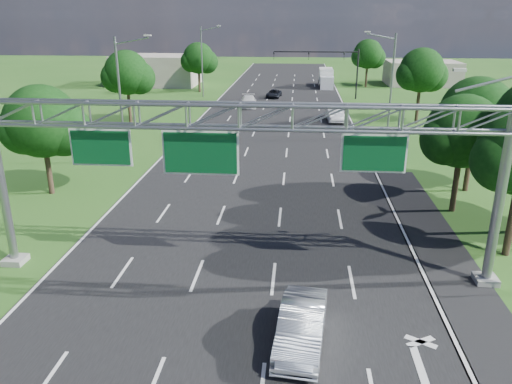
# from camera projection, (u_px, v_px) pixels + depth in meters

# --- Properties ---
(ground) EXTENTS (220.00, 220.00, 0.00)m
(ground) POSITION_uv_depth(u_px,v_px,m) (263.00, 165.00, 40.68)
(ground) COLOR #245419
(ground) RESTS_ON ground
(road) EXTENTS (18.00, 180.00, 0.02)m
(road) POSITION_uv_depth(u_px,v_px,m) (263.00, 165.00, 40.68)
(road) COLOR black
(road) RESTS_ON ground
(road_flare) EXTENTS (3.00, 30.00, 0.02)m
(road_flare) POSITION_uv_depth(u_px,v_px,m) (444.00, 261.00, 24.84)
(road_flare) COLOR black
(road_flare) RESTS_ON ground
(sign_gantry) EXTENTS (23.50, 1.00, 9.56)m
(sign_gantry) POSITION_uv_depth(u_px,v_px,m) (242.00, 130.00, 21.44)
(sign_gantry) COLOR gray
(sign_gantry) RESTS_ON ground
(traffic_signal) EXTENTS (12.21, 0.24, 7.00)m
(traffic_signal) POSITION_uv_depth(u_px,v_px,m) (333.00, 62.00, 71.20)
(traffic_signal) COLOR black
(traffic_signal) RESTS_ON ground
(streetlight_l_near) EXTENTS (2.97, 0.22, 10.16)m
(streetlight_l_near) POSITION_uv_depth(u_px,v_px,m) (122.00, 95.00, 39.71)
(streetlight_l_near) COLOR gray
(streetlight_l_near) RESTS_ON ground
(streetlight_l_far) EXTENTS (2.97, 0.22, 10.16)m
(streetlight_l_far) POSITION_uv_depth(u_px,v_px,m) (203.00, 58.00, 72.56)
(streetlight_l_far) COLOR gray
(streetlight_l_far) RESTS_ON ground
(streetlight_r_mid) EXTENTS (2.97, 0.22, 10.16)m
(streetlight_r_mid) POSITION_uv_depth(u_px,v_px,m) (390.00, 82.00, 47.29)
(streetlight_r_mid) COLOR gray
(streetlight_r_mid) RESTS_ON ground
(tree_verge_la) EXTENTS (5.76, 4.80, 7.40)m
(tree_verge_la) POSITION_uv_depth(u_px,v_px,m) (44.00, 125.00, 32.72)
(tree_verge_la) COLOR #2D2116
(tree_verge_la) RESTS_ON ground
(tree_verge_lb) EXTENTS (5.76, 4.80, 8.06)m
(tree_verge_lb) POSITION_uv_depth(u_px,v_px,m) (128.00, 75.00, 54.25)
(tree_verge_lb) COLOR #2D2116
(tree_verge_lb) RESTS_ON ground
(tree_verge_lc) EXTENTS (5.76, 4.80, 7.62)m
(tree_verge_lc) POSITION_uv_depth(u_px,v_px,m) (199.00, 60.00, 77.62)
(tree_verge_lc) COLOR #2D2116
(tree_verge_lc) RESTS_ON ground
(tree_verge_rd) EXTENTS (5.76, 4.80, 8.28)m
(tree_verge_rd) POSITION_uv_depth(u_px,v_px,m) (422.00, 72.00, 54.43)
(tree_verge_rd) COLOR #2D2116
(tree_verge_rd) RESTS_ON ground
(tree_verge_re) EXTENTS (5.76, 4.80, 7.84)m
(tree_verge_re) POSITION_uv_depth(u_px,v_px,m) (368.00, 55.00, 82.90)
(tree_verge_re) COLOR #2D2116
(tree_verge_re) RESTS_ON ground
(building_left) EXTENTS (14.00, 10.00, 5.00)m
(building_left) POSITION_uv_depth(u_px,v_px,m) (157.00, 70.00, 86.65)
(building_left) COLOR gray
(building_left) RESTS_ON ground
(building_right) EXTENTS (12.00, 9.00, 4.00)m
(building_right) POSITION_uv_depth(u_px,v_px,m) (422.00, 73.00, 86.89)
(building_right) COLOR gray
(building_right) RESTS_ON ground
(silver_sedan) EXTENTS (2.11, 4.80, 1.53)m
(silver_sedan) POSITION_uv_depth(u_px,v_px,m) (301.00, 326.00, 18.37)
(silver_sedan) COLOR silver
(silver_sedan) RESTS_ON ground
(car_queue_a) EXTENTS (2.56, 5.22, 1.46)m
(car_queue_a) POSITION_uv_depth(u_px,v_px,m) (249.00, 101.00, 66.05)
(car_queue_a) COLOR silver
(car_queue_a) RESTS_ON ground
(car_queue_b) EXTENTS (2.33, 4.26, 1.13)m
(car_queue_b) POSITION_uv_depth(u_px,v_px,m) (274.00, 94.00, 73.65)
(car_queue_b) COLOR black
(car_queue_b) RESTS_ON ground
(car_queue_d) EXTENTS (2.00, 5.06, 1.64)m
(car_queue_d) POSITION_uv_depth(u_px,v_px,m) (335.00, 114.00, 57.40)
(car_queue_d) COLOR white
(car_queue_d) RESTS_ON ground
(box_truck) EXTENTS (2.39, 7.78, 2.95)m
(box_truck) POSITION_uv_depth(u_px,v_px,m) (326.00, 78.00, 84.32)
(box_truck) COLOR white
(box_truck) RESTS_ON ground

